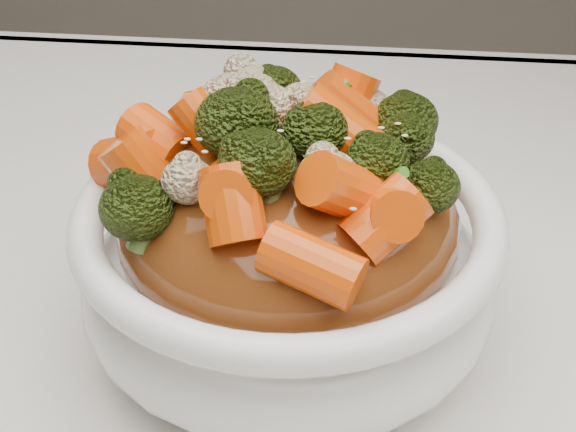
# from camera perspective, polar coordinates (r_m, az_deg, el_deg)

# --- Properties ---
(tablecloth) EXTENTS (1.20, 0.80, 0.04)m
(tablecloth) POSITION_cam_1_polar(r_m,az_deg,el_deg) (0.41, 3.02, -13.44)
(tablecloth) COLOR silver
(tablecloth) RESTS_ON dining_table
(bowl) EXTENTS (0.25, 0.25, 0.08)m
(bowl) POSITION_cam_1_polar(r_m,az_deg,el_deg) (0.39, -0.00, -3.64)
(bowl) COLOR white
(bowl) RESTS_ON tablecloth
(sauce_base) EXTENTS (0.20, 0.20, 0.09)m
(sauce_base) POSITION_cam_1_polar(r_m,az_deg,el_deg) (0.38, -0.00, -0.35)
(sauce_base) COLOR #642F11
(sauce_base) RESTS_ON bowl
(carrots) EXTENTS (0.20, 0.20, 0.05)m
(carrots) POSITION_cam_1_polar(r_m,az_deg,el_deg) (0.35, -0.00, 7.55)
(carrots) COLOR #E04B07
(carrots) RESTS_ON sauce_base
(broccoli) EXTENTS (0.20, 0.20, 0.04)m
(broccoli) POSITION_cam_1_polar(r_m,az_deg,el_deg) (0.35, -0.00, 7.41)
(broccoli) COLOR black
(broccoli) RESTS_ON sauce_base
(cauliflower) EXTENTS (0.20, 0.20, 0.03)m
(cauliflower) POSITION_cam_1_polar(r_m,az_deg,el_deg) (0.35, -0.00, 7.14)
(cauliflower) COLOR beige
(cauliflower) RESTS_ON sauce_base
(scallions) EXTENTS (0.15, 0.15, 0.02)m
(scallions) POSITION_cam_1_polar(r_m,az_deg,el_deg) (0.35, 0.00, 7.69)
(scallions) COLOR #33741A
(scallions) RESTS_ON sauce_base
(sesame_seeds) EXTENTS (0.18, 0.18, 0.01)m
(sesame_seeds) POSITION_cam_1_polar(r_m,az_deg,el_deg) (0.35, -0.00, 7.69)
(sesame_seeds) COLOR beige
(sesame_seeds) RESTS_ON sauce_base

